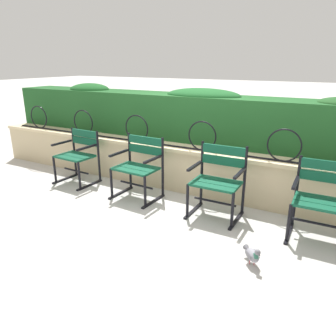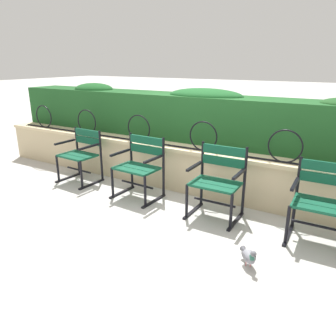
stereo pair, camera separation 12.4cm
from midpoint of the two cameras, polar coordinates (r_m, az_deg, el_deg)
name	(u,v)px [view 1 (the left image)]	position (r m, az deg, el deg)	size (l,w,h in m)	color
ground_plane	(166,208)	(4.30, -1.15, -7.16)	(60.00, 60.00, 0.00)	#B7B5AF
stone_wall	(190,169)	(4.78, 3.24, -0.18)	(7.66, 0.41, 0.66)	#C6B289
iron_arch_fence	(171,135)	(4.71, -0.23, 5.94)	(7.12, 0.02, 0.42)	black
hedge_row	(204,116)	(5.07, 5.69, 9.07)	(7.51, 0.68, 0.81)	#1E5123
park_chair_leftmost	(78,154)	(5.31, -16.22, 2.36)	(0.61, 0.55, 0.83)	#0F4C33
park_chair_centre_left	(139,165)	(4.54, -5.94, 0.48)	(0.65, 0.55, 0.87)	#0F4C33
park_chair_centre_right	(218,179)	(4.01, 7.97, -1.99)	(0.61, 0.52, 0.88)	#0F4C33
park_chair_rightmost	(323,198)	(3.79, 24.83, -4.91)	(0.61, 0.53, 0.86)	#0F4C33
pigeon_near_chairs	(252,254)	(3.25, 13.61, -14.63)	(0.22, 0.25, 0.22)	gray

